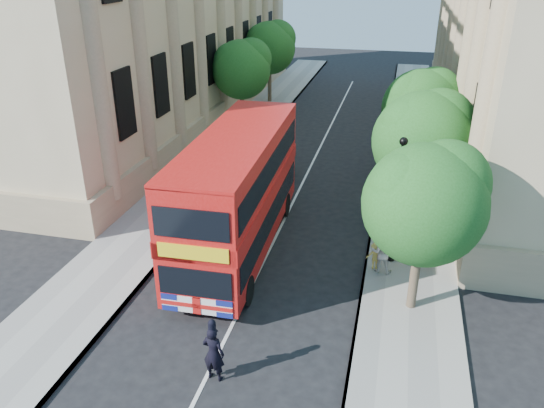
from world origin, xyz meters
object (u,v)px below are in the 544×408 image
Objects in this scene: box_van at (266,161)px; woman_pedestrian at (382,252)px; lamp_post at (397,206)px; police_constable at (214,353)px; double_decker_bus at (238,190)px.

woman_pedestrian is at bearing -52.20° from box_van.
lamp_post is 1.85m from woman_pedestrian.
lamp_post reaches higher than police_constable.
double_decker_bus is 6.15m from woman_pedestrian.
police_constable is at bearing -121.22° from lamp_post.
box_van reaches higher than woman_pedestrian.
woman_pedestrian is (-0.36, -0.96, -1.54)m from lamp_post.
lamp_post is at bearing -107.34° from woman_pedestrian.
double_decker_bus reaches higher than police_constable.
woman_pedestrian is (6.48, -7.47, -0.45)m from box_van.
double_decker_bus is 7.06m from box_van.
box_van is (-0.61, 6.91, -1.30)m from double_decker_bus.
lamp_post is 2.82× the size of police_constable.
police_constable is 8.15m from woman_pedestrian.
lamp_post is 6.25m from double_decker_bus.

